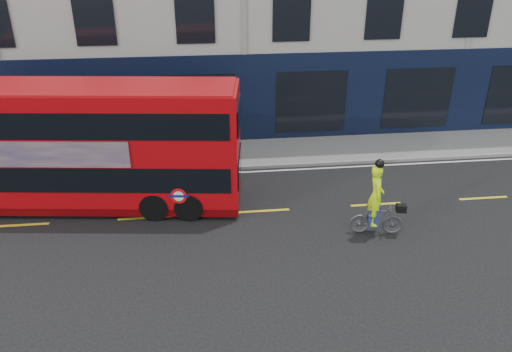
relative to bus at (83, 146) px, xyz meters
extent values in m
plane|color=black|center=(5.93, -2.75, -2.18)|extent=(120.00, 120.00, 0.00)
cube|color=slate|center=(5.93, 3.75, -2.12)|extent=(60.00, 3.00, 0.12)
cube|color=gray|center=(5.93, 2.25, -2.12)|extent=(60.00, 0.12, 0.13)
cube|color=black|center=(5.93, 5.23, -0.18)|extent=(50.00, 0.08, 4.00)
cube|color=silver|center=(5.93, 1.95, -2.18)|extent=(58.00, 0.10, 0.01)
cube|color=#AD060B|center=(-0.04, 0.01, 0.13)|extent=(10.72, 3.71, 3.77)
cube|color=#560305|center=(-0.04, 0.01, -1.90)|extent=(10.71, 3.67, 0.29)
cube|color=black|center=(-0.04, 0.01, -0.70)|extent=(10.31, 3.70, 0.86)
cube|color=black|center=(-0.04, 0.01, 1.11)|extent=(10.31, 3.70, 0.86)
cube|color=maroon|center=(-0.04, 0.01, 2.04)|extent=(10.50, 3.59, 0.08)
cube|color=black|center=(5.19, -0.67, -0.70)|extent=(0.32, 2.14, 0.86)
cube|color=black|center=(5.19, -0.67, 1.11)|extent=(0.32, 2.14, 0.86)
cube|color=gray|center=(-1.14, -1.08, 0.20)|extent=(5.69, 0.77, 0.86)
cylinder|color=red|center=(3.12, -1.63, -1.23)|extent=(0.53, 0.09, 0.53)
cylinder|color=white|center=(3.12, -1.64, -1.23)|extent=(0.34, 0.06, 0.34)
cube|color=#0C1459|center=(3.12, -1.64, -1.23)|extent=(0.67, 0.11, 0.09)
cylinder|color=black|center=(3.56, -0.46, -1.71)|extent=(1.26, 2.54, 0.95)
cylinder|color=black|center=(2.42, -0.31, -1.71)|extent=(1.26, 2.54, 0.95)
imported|color=#4E5154|center=(9.27, -3.08, -1.68)|extent=(1.74, 0.76, 1.01)
imported|color=#B8E80B|center=(9.17, -3.06, -0.83)|extent=(0.59, 0.78, 1.96)
cube|color=black|center=(9.97, -3.20, -1.25)|extent=(0.34, 0.28, 0.24)
cube|color=navy|center=(9.17, -3.06, -1.49)|extent=(0.39, 0.46, 0.75)
sphere|color=black|center=(9.17, -3.06, 0.23)|extent=(0.28, 0.28, 0.28)
camera|label=1|loc=(3.93, -16.04, 6.29)|focal=35.00mm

